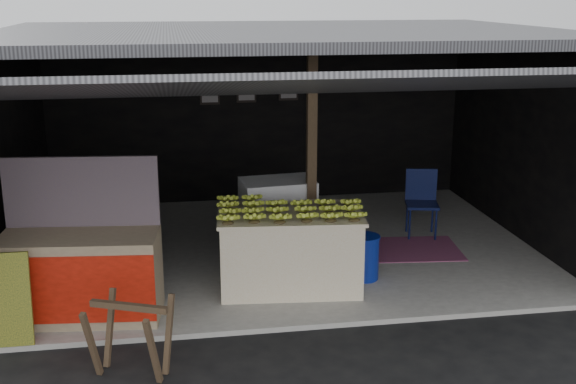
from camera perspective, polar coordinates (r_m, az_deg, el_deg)
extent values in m
plane|color=black|center=(7.84, 2.31, -10.81)|extent=(80.00, 80.00, 0.00)
cube|color=gray|center=(10.09, -0.54, -4.43)|extent=(7.00, 5.00, 0.06)
cube|color=black|center=(12.12, -2.39, 6.20)|extent=(7.00, 0.15, 2.90)
cube|color=black|center=(9.80, -21.27, 2.89)|extent=(0.15, 5.00, 2.90)
cube|color=black|center=(10.78, 18.20, 4.25)|extent=(0.15, 5.00, 2.90)
cube|color=#232326|center=(9.50, -0.59, 12.42)|extent=(7.20, 5.20, 0.12)
cube|color=#232326|center=(6.15, 4.39, 8.49)|extent=(7.40, 2.47, 0.48)
cube|color=#4E3A27|center=(9.17, 1.87, 2.98)|extent=(0.12, 0.12, 2.85)
cube|color=silver|center=(8.59, 0.15, -4.71)|extent=(1.71, 1.12, 0.89)
cube|color=silver|center=(8.44, 0.15, -1.75)|extent=(1.77, 1.19, 0.04)
cube|color=white|center=(9.58, -0.82, -2.06)|extent=(1.00, 0.72, 1.04)
cube|color=navy|center=(9.26, -0.52, -2.35)|extent=(0.73, 0.09, 0.31)
cube|color=#B21414|center=(9.38, -0.52, -4.47)|extent=(0.47, 0.06, 0.10)
cube|color=#998466|center=(8.11, -16.02, -6.43)|extent=(1.73, 0.90, 0.94)
cube|color=red|center=(7.77, -16.32, -7.45)|extent=(1.66, 0.19, 0.73)
cube|color=white|center=(7.76, -16.33, -7.48)|extent=(0.56, 0.07, 0.19)
cube|color=#1D1B52|center=(8.14, -16.24, 0.02)|extent=(1.66, 0.22, 0.78)
cube|color=#4E3A27|center=(6.96, -15.26, -11.54)|extent=(0.15, 0.28, 0.73)
cube|color=#4E3A27|center=(6.71, -10.62, -12.31)|extent=(0.15, 0.28, 0.73)
cube|color=#4E3A27|center=(7.24, -13.90, -10.33)|extent=(0.15, 0.28, 0.73)
cube|color=#4E3A27|center=(7.00, -9.41, -10.99)|extent=(0.15, 0.28, 0.73)
cube|color=#4E3A27|center=(6.83, -12.48, -8.84)|extent=(0.72, 0.35, 0.06)
cylinder|color=navy|center=(8.93, 6.04, -5.23)|extent=(0.36, 0.36, 0.53)
cylinder|color=#0A1139|center=(10.39, 9.59, -2.52)|extent=(0.03, 0.03, 0.47)
cylinder|color=#0A1139|center=(10.44, 11.61, -2.54)|extent=(0.03, 0.03, 0.47)
cylinder|color=#0A1139|center=(10.74, 9.38, -1.91)|extent=(0.03, 0.03, 0.47)
cylinder|color=#0A1139|center=(10.79, 11.34, -1.93)|extent=(0.03, 0.03, 0.47)
cube|color=#0A1139|center=(10.52, 10.54, -0.99)|extent=(0.54, 0.54, 0.04)
cube|color=#0A1139|center=(10.65, 10.47, 0.56)|extent=(0.45, 0.14, 0.48)
cube|color=maroon|center=(10.07, 9.16, -4.47)|extent=(1.59, 1.15, 0.01)
cube|color=black|center=(11.90, -6.21, 7.89)|extent=(0.32, 0.03, 0.42)
cube|color=#4C4C59|center=(11.88, -6.20, 7.87)|extent=(0.26, 0.02, 0.34)
cube|color=black|center=(11.94, -3.31, 8.08)|extent=(0.32, 0.03, 0.42)
cube|color=#4C4C59|center=(11.92, -3.30, 8.06)|extent=(0.26, 0.02, 0.34)
cube|color=black|center=(12.03, 0.04, 8.25)|extent=(0.32, 0.03, 0.42)
cube|color=#4C4C59|center=(12.01, 0.05, 8.24)|extent=(0.26, 0.02, 0.34)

